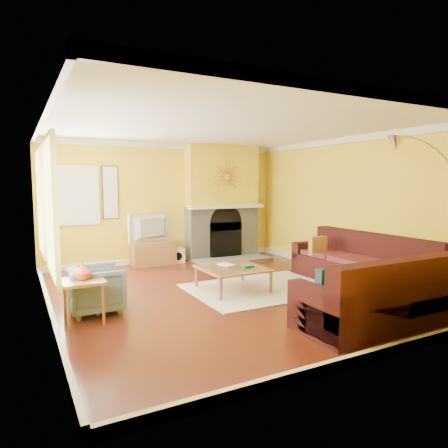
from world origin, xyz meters
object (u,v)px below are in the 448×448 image
media_console (153,253)px  side_table (84,301)px  sectional_sofa (330,269)px  coffee_table (233,279)px  armchair (96,289)px  arc_lamp (431,229)px

media_console → side_table: size_ratio=1.66×
sectional_sofa → media_console: size_ratio=3.61×
coffee_table → armchair: 2.24m
arc_lamp → media_console: bearing=114.5°
sectional_sofa → side_table: size_ratio=6.01×
media_console → side_table: side_table is taller
side_table → arc_lamp: arc_lamp is taller
sectional_sofa → side_table: 3.71m
sectional_sofa → side_table: (-3.66, 0.56, -0.17)m
sectional_sofa → arc_lamp: arc_lamp is taller
armchair → arc_lamp: (3.98, -2.24, 0.86)m
coffee_table → arc_lamp: bearing=-53.2°
sectional_sofa → arc_lamp: bearing=-67.4°
side_table → sectional_sofa: bearing=-8.7°
sectional_sofa → coffee_table: size_ratio=3.33×
sectional_sofa → coffee_table: 1.60m
coffee_table → media_console: size_ratio=1.08×
media_console → arc_lamp: 5.58m
coffee_table → media_console: bearing=101.2°
sectional_sofa → coffee_table: (-1.20, 1.03, -0.25)m
armchair → media_console: bearing=-31.7°
media_console → arc_lamp: (2.28, -5.00, 0.93)m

